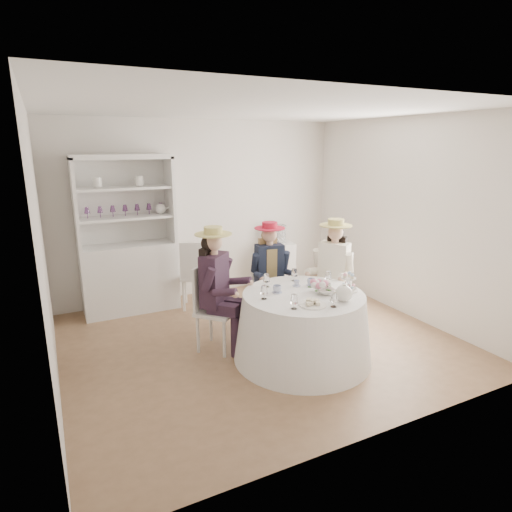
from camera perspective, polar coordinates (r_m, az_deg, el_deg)
name	(u,v)px	position (r m, az deg, el deg)	size (l,w,h in m)	color
ground	(260,340)	(5.35, 0.49, -11.20)	(4.50, 4.50, 0.00)	brown
ceiling	(260,109)	(4.83, 0.56, 19.02)	(4.50, 4.50, 0.00)	white
wall_back	(202,210)	(6.73, -7.25, 6.14)	(4.50, 4.50, 0.00)	silver
wall_front	(381,281)	(3.31, 16.39, -3.20)	(4.50, 4.50, 0.00)	silver
wall_left	(42,254)	(4.40, -26.59, 0.20)	(4.50, 4.50, 0.00)	silver
wall_right	(406,218)	(6.25, 19.33, 4.78)	(4.50, 4.50, 0.00)	silver
tea_table	(303,326)	(4.82, 6.24, -9.32)	(1.53, 1.53, 0.76)	white
hutch	(129,257)	(6.31, -16.61, -0.16)	(1.40, 0.72, 2.21)	silver
side_table	(277,264)	(7.20, 2.83, -1.11)	(0.49, 0.49, 0.76)	silver
hatbox	(277,234)	(7.08, 2.88, 2.97)	(0.29, 0.29, 0.29)	black
guest_left	(216,282)	(4.86, -5.30, -3.49)	(0.61, 0.62, 1.46)	silver
guest_mid	(270,268)	(5.54, 1.86, -1.61)	(0.51, 0.54, 1.38)	silver
guest_right	(333,267)	(5.56, 10.25, -1.52)	(0.61, 0.58, 1.43)	silver
spare_chair	(195,273)	(6.21, -8.12, -2.22)	(0.54, 0.54, 1.02)	silver
teacup_a	(277,289)	(4.68, 2.84, -4.48)	(0.10, 0.10, 0.08)	white
teacup_b	(297,284)	(4.91, 5.44, -3.67)	(0.07, 0.07, 0.06)	white
teacup_c	(311,282)	(4.94, 7.37, -3.52)	(0.09, 0.09, 0.07)	white
flower_bowl	(325,292)	(4.70, 9.19, -4.71)	(0.20, 0.20, 0.05)	white
flower_arrangement	(320,284)	(4.73, 8.58, -3.72)	(0.19, 0.19, 0.07)	pink
table_teapot	(344,293)	(4.52, 11.64, -4.90)	(0.25, 0.18, 0.19)	white
sandwich_plate	(313,304)	(4.36, 7.57, -6.34)	(0.28, 0.28, 0.06)	white
cupcake_stand	(348,284)	(4.83, 12.21, -3.70)	(0.22, 0.22, 0.20)	white
stemware_set	(304,287)	(4.66, 6.39, -4.14)	(0.98, 0.98, 0.15)	white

